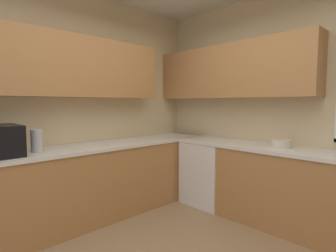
{
  "coord_description": "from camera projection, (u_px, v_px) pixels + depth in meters",
  "views": [
    {
      "loc": [
        1.27,
        -1.37,
        1.38
      ],
      "look_at": [
        -0.76,
        0.59,
        1.14
      ],
      "focal_mm": 28.38,
      "sensor_mm": 36.0,
      "label": 1
    }
  ],
  "objects": [
    {
      "name": "dishwasher",
      "position": [
        210.0,
        173.0,
        3.67
      ],
      "size": [
        0.6,
        0.6,
        0.84
      ],
      "primitive_type": "cube",
      "color": "white",
      "rests_on": "ground_plane"
    },
    {
      "name": "room_shell",
      "position": [
        193.0,
        55.0,
        2.42
      ],
      "size": [
        3.9,
        3.9,
        2.81
      ],
      "color": "beige",
      "rests_on": "ground_plane"
    },
    {
      "name": "counter_run_back",
      "position": [
        295.0,
        190.0,
        2.88
      ],
      "size": [
        2.99,
        0.65,
        0.89
      ],
      "color": "#AD7542",
      "rests_on": "ground_plane"
    },
    {
      "name": "bowl",
      "position": [
        281.0,
        143.0,
        2.96
      ],
      "size": [
        0.23,
        0.23,
        0.09
      ],
      "primitive_type": "cylinder",
      "color": "beige",
      "rests_on": "counter_run_back"
    },
    {
      "name": "counter_run_left",
      "position": [
        82.0,
        184.0,
        3.07
      ],
      "size": [
        0.65,
        3.51,
        0.89
      ],
      "color": "#AD7542",
      "rests_on": "ground_plane"
    },
    {
      "name": "kettle",
      "position": [
        37.0,
        141.0,
        2.68
      ],
      "size": [
        0.11,
        0.11,
        0.23
      ],
      "primitive_type": "cylinder",
      "color": "#B7B7BC",
      "rests_on": "counter_run_left"
    }
  ]
}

